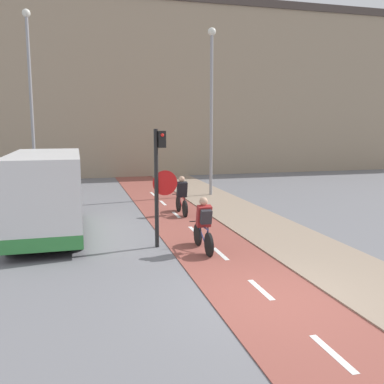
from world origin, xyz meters
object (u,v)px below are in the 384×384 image
traffic_light_pole (159,175)px  cyclist_near (204,225)px  street_lamp_far (30,88)px  van (47,196)px  street_lamp_sidewalk (211,97)px  cyclist_far (182,197)px

traffic_light_pole → cyclist_near: 1.78m
street_lamp_far → van: 8.53m
street_lamp_sidewalk → cyclist_far: 5.95m
traffic_light_pole → street_lamp_far: 10.85m
cyclist_near → cyclist_far: cyclist_near is taller
street_lamp_sidewalk → van: (-6.91, -5.79, -3.35)m
street_lamp_far → cyclist_far: size_ratio=5.08×
cyclist_near → traffic_light_pole: bearing=144.2°
traffic_light_pole → cyclist_far: 4.49m
traffic_light_pole → cyclist_near: traffic_light_pole is taller
street_lamp_far → traffic_light_pole: bearing=-67.6°
street_lamp_far → cyclist_near: bearing=-64.3°
street_lamp_sidewalk → cyclist_far: (-2.34, -3.83, -3.90)m
cyclist_far → street_lamp_far: bearing=134.5°
street_lamp_sidewalk → cyclist_far: bearing=-121.4°
street_lamp_far → cyclist_far: 9.01m
traffic_light_pole → street_lamp_sidewalk: 9.13m
street_lamp_far → cyclist_far: (5.55, -5.66, -4.28)m
cyclist_near → cyclist_far: (0.57, 4.72, -0.04)m
cyclist_near → street_lamp_far: bearing=115.7°
traffic_light_pole → street_lamp_far: (-3.97, 9.65, 2.97)m
street_lamp_sidewalk → van: size_ratio=1.44×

